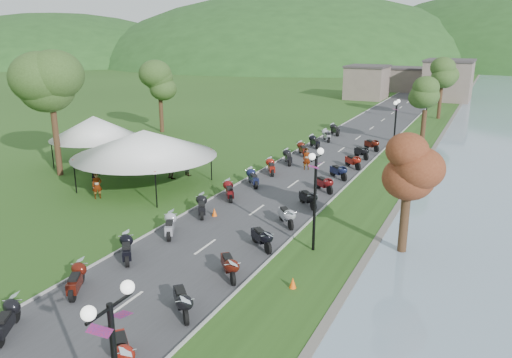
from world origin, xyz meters
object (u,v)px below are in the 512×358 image
at_px(pedestrian_c, 94,189).
at_px(pedestrian_a, 98,198).
at_px(vendor_tent_main, 145,159).
at_px(pedestrian_b, 188,175).

bearing_deg(pedestrian_c, pedestrian_a, 6.32).
height_order(vendor_tent_main, pedestrian_a, vendor_tent_main).
bearing_deg(pedestrian_a, pedestrian_b, 22.88).
bearing_deg(pedestrian_b, vendor_tent_main, 99.40).
distance_m(pedestrian_b, pedestrian_c, 6.96).
bearing_deg(pedestrian_c, vendor_tent_main, 82.09).
relative_size(vendor_tent_main, pedestrian_c, 3.71).
bearing_deg(pedestrian_b, pedestrian_a, 97.65).
distance_m(vendor_tent_main, pedestrian_c, 4.10).
xyz_separation_m(vendor_tent_main, pedestrian_a, (-1.22, -3.52, -2.00)).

